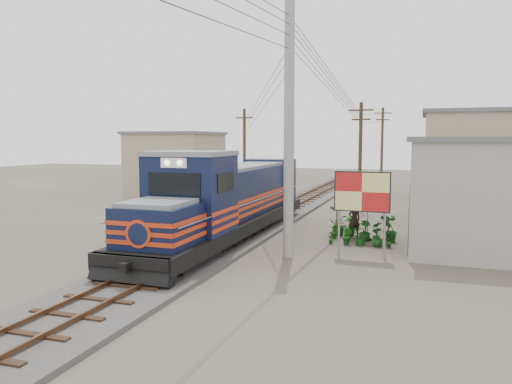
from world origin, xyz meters
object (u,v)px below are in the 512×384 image
(billboard, at_px, (362,194))
(vendor, at_px, (354,220))
(market_umbrella, at_px, (368,198))
(locomotive, at_px, (227,202))

(billboard, bearing_deg, vendor, 103.96)
(market_umbrella, height_order, vendor, market_umbrella)
(market_umbrella, bearing_deg, vendor, 142.70)
(locomotive, xyz_separation_m, vendor, (5.43, 2.63, -0.92))
(locomotive, distance_m, vendor, 6.10)
(locomotive, relative_size, market_umbrella, 7.05)
(billboard, xyz_separation_m, vendor, (-0.78, 3.95, -1.65))
(locomotive, height_order, market_umbrella, locomotive)
(locomotive, relative_size, billboard, 4.83)
(billboard, bearing_deg, locomotive, 170.89)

